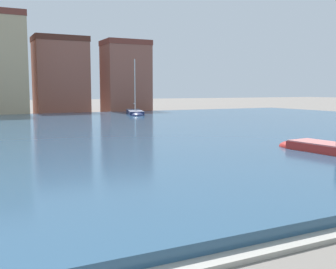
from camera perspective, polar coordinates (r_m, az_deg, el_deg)
name	(u,v)px	position (r m, az deg, el deg)	size (l,w,h in m)	color
harbor_water	(45,134)	(31.41, -17.22, 0.02)	(85.87, 48.13, 0.43)	#2D5170
quay_edge_coping	(243,256)	(8.93, 10.61, -16.72)	(85.87, 0.50, 0.12)	#ADA89E
sailboat_navy	(135,114)	(51.63, -4.71, 2.96)	(4.08, 8.54, 7.47)	navy
townhouse_end_terrace	(2,65)	(57.66, -22.65, 9.22)	(5.97, 6.16, 13.71)	tan
townhouse_wide_warehouse	(61,75)	(61.56, -15.07, 8.16)	(7.70, 5.46, 11.31)	#8E5142
townhouse_corner_house	(126,77)	(62.85, -6.05, 8.20)	(6.95, 5.33, 11.10)	#8E5142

